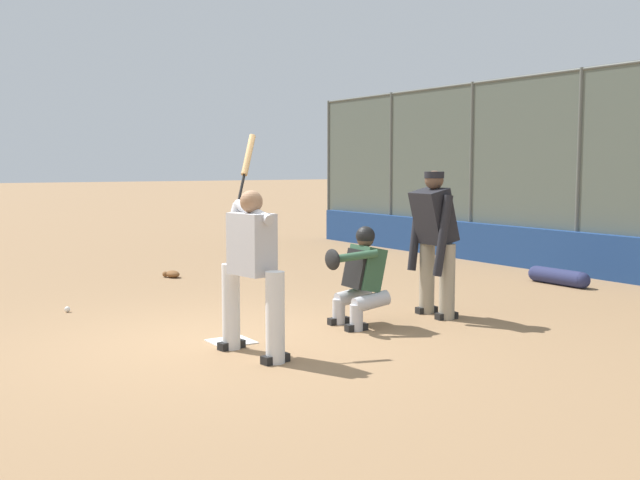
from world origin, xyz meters
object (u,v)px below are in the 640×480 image
batter_at_plate (252,266)px  umpire_home (434,238)px  catcher_behind_plate (360,275)px  equipment_bag_dugout_side (558,277)px  baseball_loose (67,309)px  fielding_glove_on_dirt (172,274)px

batter_at_plate → umpire_home: size_ratio=1.22×
catcher_behind_plate → umpire_home: 1.16m
catcher_behind_plate → equipment_bag_dugout_side: catcher_behind_plate is taller
equipment_bag_dugout_side → batter_at_plate: bearing=102.0°
catcher_behind_plate → equipment_bag_dugout_side: (0.77, -4.41, -0.48)m
umpire_home → baseball_loose: size_ratio=24.37×
catcher_behind_plate → umpire_home: size_ratio=0.65×
catcher_behind_plate → umpire_home: bearing=-87.7°
baseball_loose → equipment_bag_dugout_side: size_ratio=0.06×
batter_at_plate → baseball_loose: batter_at_plate is taller
umpire_home → equipment_bag_dugout_side: 3.51m
umpire_home → fielding_glove_on_dirt: bearing=23.3°
baseball_loose → batter_at_plate: bearing=-163.3°
catcher_behind_plate → fielding_glove_on_dirt: 4.84m
batter_at_plate → catcher_behind_plate: bearing=-80.9°
fielding_glove_on_dirt → equipment_bag_dugout_side: (-4.03, -4.81, 0.07)m
catcher_behind_plate → baseball_loose: (2.70, 2.65, -0.57)m
batter_at_plate → fielding_glove_on_dirt: (5.33, -1.28, -0.83)m
umpire_home → fielding_glove_on_dirt: size_ratio=5.58×
batter_at_plate → fielding_glove_on_dirt: 5.54m
umpire_home → equipment_bag_dugout_side: bearing=-70.2°
umpire_home → fielding_glove_on_dirt: 5.15m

